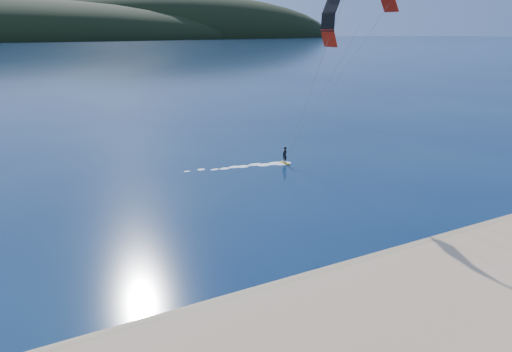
{
  "coord_description": "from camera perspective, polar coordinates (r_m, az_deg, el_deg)",
  "views": [
    {
      "loc": [
        -11.99,
        -14.71,
        13.72
      ],
      "look_at": [
        1.53,
        10.0,
        5.0
      ],
      "focal_mm": 33.32,
      "sensor_mm": 36.0,
      "label": 1
    }
  ],
  "objects": [
    {
      "name": "kitesurfer_near",
      "position": [
        50.38,
        12.07,
        16.94
      ],
      "size": [
        22.02,
        6.1,
        17.98
      ],
      "color": "#C09416",
      "rests_on": "ground"
    },
    {
      "name": "wet_sand",
      "position": [
        26.45,
        2.89,
        -13.94
      ],
      "size": [
        220.0,
        2.5,
        0.1
      ],
      "color": "#8D7552",
      "rests_on": "ground"
    },
    {
      "name": "ground",
      "position": [
        23.41,
        8.98,
        -18.91
      ],
      "size": [
        1800.0,
        1800.0,
        0.0
      ],
      "primitive_type": "plane",
      "color": "#08193E",
      "rests_on": "ground"
    }
  ]
}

